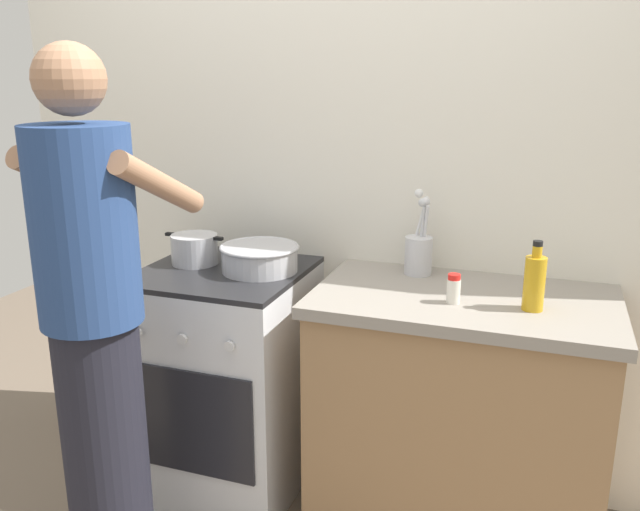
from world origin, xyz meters
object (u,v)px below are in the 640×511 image
stove_range (227,378)px  utensil_crock (419,251)px  mixing_bowl (260,257)px  person (96,333)px  spice_bottle (454,289)px  oil_bottle (534,282)px  pot (195,249)px

stove_range → utensil_crock: utensil_crock is taller
mixing_bowl → person: size_ratio=0.17×
utensil_crock → stove_range: bearing=-164.6°
spice_bottle → oil_bottle: oil_bottle is taller
pot → oil_bottle: oil_bottle is taller
stove_range → spice_bottle: 1.01m
mixing_bowl → person: person is taller
spice_bottle → person: (-0.99, -0.52, -0.09)m
pot → spice_bottle: 1.02m
spice_bottle → stove_range: bearing=174.6°
mixing_bowl → spice_bottle: 0.74m
oil_bottle → pot: bearing=175.3°
mixing_bowl → person: 0.69m
utensil_crock → oil_bottle: utensil_crock is taller
person → utensil_crock: bearing=44.1°
stove_range → person: person is taller
person → stove_range: bearing=79.2°
mixing_bowl → utensil_crock: (0.57, 0.16, 0.03)m
spice_bottle → mixing_bowl: bearing=171.1°
oil_bottle → stove_range: bearing=176.7°
utensil_crock → oil_bottle: bearing=-32.0°
mixing_bowl → spice_bottle: size_ratio=3.07×
pot → person: (0.03, -0.64, -0.10)m
mixing_bowl → person: (-0.25, -0.63, -0.09)m
stove_range → pot: pot is taller
utensil_crock → person: size_ratio=0.18×
utensil_crock → oil_bottle: 0.49m
mixing_bowl → spice_bottle: (0.74, -0.12, -0.01)m
pot → mixing_bowl: bearing=-1.7°
oil_bottle → spice_bottle: bearing=-175.4°
pot → utensil_crock: 0.86m
utensil_crock → spice_bottle: bearing=-58.5°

